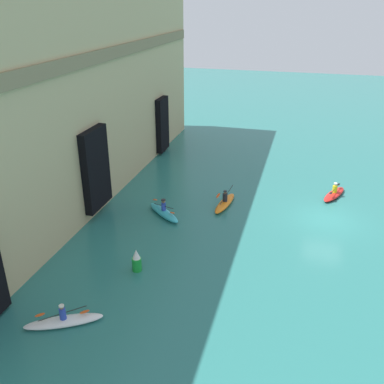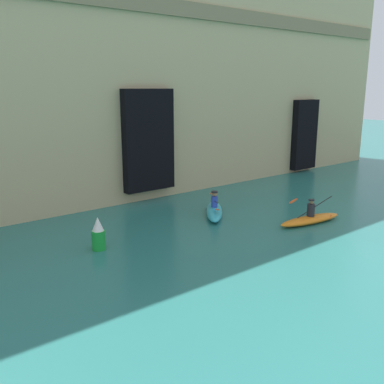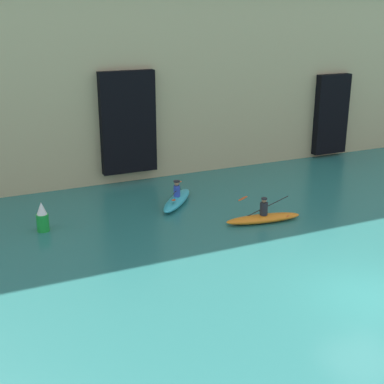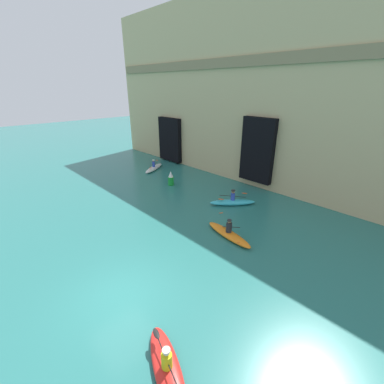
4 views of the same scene
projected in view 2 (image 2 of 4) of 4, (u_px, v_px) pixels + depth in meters
The scene contains 4 objects.
cliff_bluff at pixel (118, 55), 24.03m from camera, with size 40.43×7.50×15.23m.
kayak_orange at pixel (310, 219), 18.87m from camera, with size 3.42×1.19×1.23m.
kayak_cyan at pixel (214, 210), 20.08m from camera, with size 2.69×2.99×1.16m.
marker_buoy at pixel (98, 235), 15.75m from camera, with size 0.50×0.50×1.25m.
Camera 2 is at (-15.06, -4.17, 5.89)m, focal length 40.00 mm.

